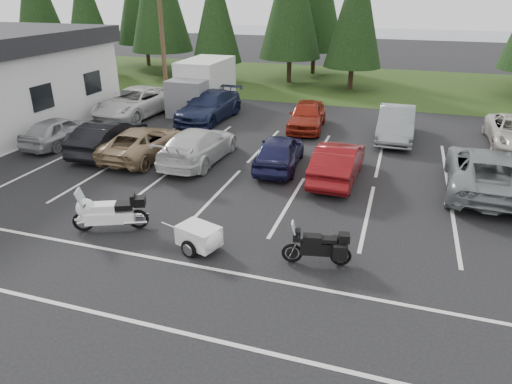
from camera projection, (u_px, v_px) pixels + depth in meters
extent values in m
plane|color=black|center=(266.00, 215.00, 15.15)|extent=(120.00, 120.00, 0.00)
cube|color=#203711|center=(354.00, 83.00, 35.99)|extent=(80.00, 16.00, 0.01)
cube|color=slate|center=(411.00, 43.00, 61.78)|extent=(70.00, 50.00, 0.02)
cylinder|color=#473321|center=(162.00, 33.00, 26.53)|extent=(0.26, 0.26, 9.00)
cube|color=silver|center=(282.00, 192.00, 16.89)|extent=(32.00, 16.00, 0.01)
cylinder|color=#332316|center=(46.00, 55.00, 42.02)|extent=(0.36, 0.36, 2.50)
cylinder|color=#332316|center=(93.00, 62.00, 39.28)|extent=(0.36, 0.36, 2.16)
cone|color=black|center=(85.00, 8.00, 37.51)|extent=(3.96, 3.96, 7.65)
cylinder|color=#332316|center=(164.00, 58.00, 38.86)|extent=(0.36, 0.36, 2.78)
cylinder|color=#332316|center=(217.00, 68.00, 36.24)|extent=(0.36, 0.36, 2.11)
cone|color=black|center=(215.00, 11.00, 34.51)|extent=(3.87, 3.87, 7.48)
cylinder|color=#332316|center=(289.00, 65.00, 35.90)|extent=(0.36, 0.36, 2.62)
cylinder|color=#332316|center=(351.00, 74.00, 33.44)|extent=(0.36, 0.36, 2.26)
cone|color=black|center=(357.00, 8.00, 31.60)|extent=(4.14, 4.14, 7.99)
cylinder|color=#332316|center=(148.00, 50.00, 43.61)|extent=(0.36, 0.36, 2.88)
cylinder|color=#332316|center=(313.00, 58.00, 39.59)|extent=(0.36, 0.36, 2.71)
imported|color=#A6A7AB|center=(59.00, 131.00, 21.70)|extent=(1.74, 4.09, 1.38)
imported|color=black|center=(109.00, 137.00, 20.60)|extent=(1.71, 4.57, 1.49)
imported|color=#8F7453|center=(143.00, 142.00, 20.14)|extent=(2.25, 4.81, 1.33)
imported|color=silver|center=(199.00, 145.00, 19.59)|extent=(2.16, 5.04, 1.45)
imported|color=#1A1B41|center=(279.00, 151.00, 18.91)|extent=(1.99, 4.28, 1.42)
imported|color=maroon|center=(338.00, 162.00, 17.70)|extent=(1.67, 4.49, 1.47)
imported|color=gray|center=(486.00, 171.00, 16.67)|extent=(2.92, 5.84, 1.59)
imported|color=white|center=(136.00, 102.00, 26.57)|extent=(3.21, 6.03, 1.61)
imported|color=#1A2241|center=(209.00, 106.00, 25.76)|extent=(2.53, 5.53, 1.57)
imported|color=maroon|center=(307.00, 115.00, 24.11)|extent=(2.10, 4.48, 1.48)
imported|color=gray|center=(396.00, 124.00, 22.44)|extent=(1.70, 4.82, 1.58)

